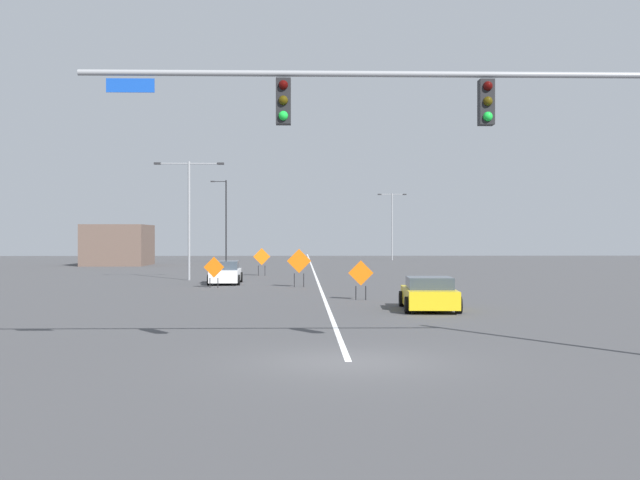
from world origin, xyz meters
TOP-DOWN VIEW (x-y plane):
  - ground at (0.00, 0.00)m, footprint 201.29×201.29m
  - road_centre_stripe at (0.00, 55.91)m, footprint 0.16×111.83m
  - traffic_signal_assembly at (3.13, -0.01)m, footprint 14.15×0.44m
  - street_lamp_near_right at (-9.58, 68.91)m, footprint 1.81×0.24m
  - street_lamp_near_left at (-8.54, 33.87)m, footprint 4.64×0.24m
  - street_lamp_far_left at (10.24, 77.61)m, footprint 3.56×0.24m
  - construction_sign_left_shoulder at (-6.02, 26.06)m, footprint 1.18×0.19m
  - construction_sign_right_shoulder at (-1.20, 26.66)m, footprint 1.39×0.14m
  - construction_sign_right_lane at (-4.00, 39.73)m, footprint 1.25×0.29m
  - construction_sign_median_far at (1.65, 17.44)m, footprint 1.16×0.11m
  - car_white_approaching at (-5.74, 29.95)m, footprint 2.03×4.63m
  - car_yellow_far at (3.96, 12.55)m, footprint 2.32×4.32m
  - roadside_building_west at (-19.74, 61.39)m, footprint 6.15×7.02m

SIDE VIEW (x-z plane):
  - ground at x=0.00m, z-range 0.00..0.00m
  - road_centre_stripe at x=0.00m, z-range 0.00..0.01m
  - car_yellow_far at x=3.96m, z-range -0.04..1.27m
  - car_white_approaching at x=-5.74m, z-range -0.04..1.36m
  - construction_sign_left_shoulder at x=-6.02m, z-range 0.21..1.97m
  - construction_sign_median_far at x=1.65m, z-range 0.23..2.04m
  - construction_sign_right_lane at x=-4.00m, z-range 0.28..2.34m
  - construction_sign_right_shoulder at x=-1.20m, z-range 0.30..2.50m
  - roadside_building_west at x=-19.74m, z-range 0.00..4.13m
  - street_lamp_near_left at x=-8.54m, z-range 0.83..8.76m
  - street_lamp_far_left at x=10.24m, z-range 0.76..9.08m
  - street_lamp_near_right at x=-9.58m, z-range 0.42..9.68m
  - traffic_signal_assembly at x=3.13m, z-range 1.76..9.06m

